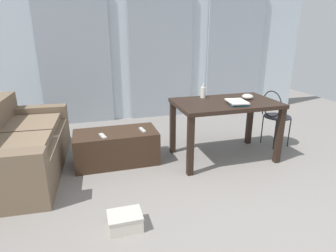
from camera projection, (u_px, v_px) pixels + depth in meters
The scene contains 13 objects.
ground_plane at pixel (204, 160), 3.77m from camera, with size 8.76×8.76×0.00m, color gray.
wall_back at pixel (160, 48), 5.36m from camera, with size 6.11×0.10×2.65m, color silver.
curtains at pixel (161, 57), 5.33m from camera, with size 4.34×0.03×2.35m.
couch at pixel (18, 148), 3.37m from camera, with size 0.99×1.94×0.82m.
coffee_table at pixel (116, 147), 3.64m from camera, with size 1.05×0.52×0.42m.
craft_table at pixel (225, 110), 3.65m from camera, with size 1.31×0.79×0.78m.
wire_chair at pixel (274, 112), 4.09m from camera, with size 0.39×0.40×0.84m.
bottle_near at pixel (203, 92), 3.78m from camera, with size 0.07×0.07×0.19m.
bowl at pixel (248, 97), 3.72m from camera, with size 0.15×0.15×0.07m, color beige.
book_stack at pixel (237, 102), 3.47m from camera, with size 0.25×0.32×0.04m.
tv_remote_primary at pixel (103, 136), 3.41m from camera, with size 0.05×0.18×0.02m, color #B7B7B2.
tv_remote_secondary at pixel (142, 130), 3.61m from camera, with size 0.04×0.18×0.02m, color #B7B7B2.
shoebox at pixel (125, 221), 2.45m from camera, with size 0.29×0.23×0.14m.
Camera 1 is at (-1.42, -1.72, 1.64)m, focal length 30.10 mm.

